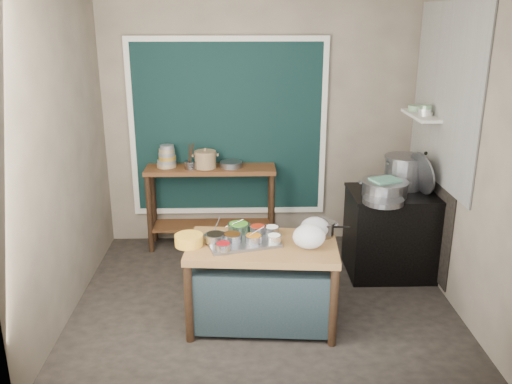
{
  "coord_description": "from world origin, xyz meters",
  "views": [
    {
      "loc": [
        -0.2,
        -4.56,
        2.59
      ],
      "look_at": [
        -0.07,
        0.25,
        0.99
      ],
      "focal_mm": 38.0,
      "sensor_mm": 36.0,
      "label": 1
    }
  ],
  "objects_px": {
    "stove_block": "(393,234)",
    "ceramic_crock": "(205,160)",
    "yellow_basin": "(189,240)",
    "stock_pot": "(404,172)",
    "saucepan": "(321,228)",
    "utensil_cup": "(191,165)",
    "steamer": "(385,188)",
    "condiment_tray": "(242,241)",
    "prep_table": "(262,284)",
    "back_counter": "(212,207)"
  },
  "relations": [
    {
      "from": "stove_block",
      "to": "ceramic_crock",
      "type": "bearing_deg",
      "value": 160.04
    },
    {
      "from": "steamer",
      "to": "prep_table",
      "type": "bearing_deg",
      "value": -145.79
    },
    {
      "from": "yellow_basin",
      "to": "saucepan",
      "type": "distance_m",
      "value": 1.14
    },
    {
      "from": "back_counter",
      "to": "condiment_tray",
      "type": "bearing_deg",
      "value": -77.94
    },
    {
      "from": "back_counter",
      "to": "ceramic_crock",
      "type": "bearing_deg",
      "value": -158.59
    },
    {
      "from": "back_counter",
      "to": "stove_block",
      "type": "distance_m",
      "value": 2.04
    },
    {
      "from": "yellow_basin",
      "to": "ceramic_crock",
      "type": "xyz_separation_m",
      "value": [
        0.04,
        1.67,
        0.24
      ]
    },
    {
      "from": "ceramic_crock",
      "to": "stock_pot",
      "type": "xyz_separation_m",
      "value": [
        2.06,
        -0.54,
        0.01
      ]
    },
    {
      "from": "condiment_tray",
      "to": "yellow_basin",
      "type": "xyz_separation_m",
      "value": [
        -0.44,
        -0.05,
        0.03
      ]
    },
    {
      "from": "prep_table",
      "to": "stock_pot",
      "type": "bearing_deg",
      "value": 41.07
    },
    {
      "from": "saucepan",
      "to": "utensil_cup",
      "type": "relative_size",
      "value": 1.6
    },
    {
      "from": "yellow_basin",
      "to": "back_counter",
      "type": "bearing_deg",
      "value": 86.84
    },
    {
      "from": "ceramic_crock",
      "to": "stock_pot",
      "type": "distance_m",
      "value": 2.13
    },
    {
      "from": "saucepan",
      "to": "yellow_basin",
      "type": "bearing_deg",
      "value": -170.35
    },
    {
      "from": "utensil_cup",
      "to": "stove_block",
      "type": "bearing_deg",
      "value": -17.7
    },
    {
      "from": "yellow_basin",
      "to": "stock_pot",
      "type": "xyz_separation_m",
      "value": [
        2.11,
        1.13,
        0.25
      ]
    },
    {
      "from": "saucepan",
      "to": "ceramic_crock",
      "type": "relative_size",
      "value": 0.93
    },
    {
      "from": "stove_block",
      "to": "stock_pot",
      "type": "relative_size",
      "value": 2.13
    },
    {
      "from": "prep_table",
      "to": "stove_block",
      "type": "height_order",
      "value": "stove_block"
    },
    {
      "from": "saucepan",
      "to": "steamer",
      "type": "relative_size",
      "value": 0.5
    },
    {
      "from": "prep_table",
      "to": "saucepan",
      "type": "relative_size",
      "value": 5.3
    },
    {
      "from": "stove_block",
      "to": "ceramic_crock",
      "type": "relative_size",
      "value": 3.54
    },
    {
      "from": "steamer",
      "to": "yellow_basin",
      "type": "bearing_deg",
      "value": -155.23
    },
    {
      "from": "stove_block",
      "to": "yellow_basin",
      "type": "xyz_separation_m",
      "value": [
        -1.99,
        -0.96,
        0.37
      ]
    },
    {
      "from": "ceramic_crock",
      "to": "stove_block",
      "type": "bearing_deg",
      "value": -19.96
    },
    {
      "from": "condiment_tray",
      "to": "yellow_basin",
      "type": "distance_m",
      "value": 0.45
    },
    {
      "from": "yellow_basin",
      "to": "saucepan",
      "type": "relative_size",
      "value": 1.01
    },
    {
      "from": "stove_block",
      "to": "utensil_cup",
      "type": "distance_m",
      "value": 2.29
    },
    {
      "from": "saucepan",
      "to": "utensil_cup",
      "type": "height_order",
      "value": "utensil_cup"
    },
    {
      "from": "prep_table",
      "to": "stove_block",
      "type": "xyz_separation_m",
      "value": [
        1.38,
        0.94,
        0.05
      ]
    },
    {
      "from": "prep_table",
      "to": "back_counter",
      "type": "relative_size",
      "value": 0.86
    },
    {
      "from": "prep_table",
      "to": "stock_pot",
      "type": "xyz_separation_m",
      "value": [
        1.49,
        1.11,
        0.67
      ]
    },
    {
      "from": "stove_block",
      "to": "condiment_tray",
      "type": "relative_size",
      "value": 1.54
    },
    {
      "from": "saucepan",
      "to": "utensil_cup",
      "type": "xyz_separation_m",
      "value": [
        -1.25,
        1.45,
        0.18
      ]
    },
    {
      "from": "back_counter",
      "to": "ceramic_crock",
      "type": "xyz_separation_m",
      "value": [
        -0.05,
        -0.02,
        0.56
      ]
    },
    {
      "from": "stock_pot",
      "to": "steamer",
      "type": "bearing_deg",
      "value": -133.6
    },
    {
      "from": "utensil_cup",
      "to": "ceramic_crock",
      "type": "relative_size",
      "value": 0.58
    },
    {
      "from": "condiment_tray",
      "to": "stock_pot",
      "type": "relative_size",
      "value": 1.38
    },
    {
      "from": "back_counter",
      "to": "condiment_tray",
      "type": "relative_size",
      "value": 2.48
    },
    {
      "from": "yellow_basin",
      "to": "stock_pot",
      "type": "bearing_deg",
      "value": 28.13
    },
    {
      "from": "condiment_tray",
      "to": "stock_pot",
      "type": "xyz_separation_m",
      "value": [
        1.66,
        1.07,
        0.28
      ]
    },
    {
      "from": "prep_table",
      "to": "utensil_cup",
      "type": "distance_m",
      "value": 1.88
    },
    {
      "from": "prep_table",
      "to": "yellow_basin",
      "type": "bearing_deg",
      "value": -174.29
    },
    {
      "from": "saucepan",
      "to": "ceramic_crock",
      "type": "distance_m",
      "value": 1.86
    },
    {
      "from": "back_counter",
      "to": "stock_pot",
      "type": "relative_size",
      "value": 3.43
    },
    {
      "from": "saucepan",
      "to": "stove_block",
      "type": "bearing_deg",
      "value": 42.6
    },
    {
      "from": "back_counter",
      "to": "utensil_cup",
      "type": "height_order",
      "value": "utensil_cup"
    },
    {
      "from": "back_counter",
      "to": "condiment_tray",
      "type": "height_order",
      "value": "back_counter"
    },
    {
      "from": "stove_block",
      "to": "utensil_cup",
      "type": "height_order",
      "value": "utensil_cup"
    },
    {
      "from": "condiment_tray",
      "to": "ceramic_crock",
      "type": "bearing_deg",
      "value": 103.99
    }
  ]
}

